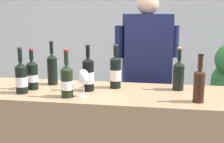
{
  "coord_description": "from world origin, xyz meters",
  "views": [
    {
      "loc": [
        0.5,
        -2.06,
        1.55
      ],
      "look_at": [
        0.17,
        0.0,
        1.11
      ],
      "focal_mm": 48.54,
      "sensor_mm": 36.0,
      "label": 1
    }
  ],
  "objects_px": {
    "wine_bottle_0": "(179,74)",
    "wine_glass": "(84,78)",
    "wine_bottle_3": "(67,81)",
    "wine_bottle_9": "(52,68)",
    "wine_bottle_2": "(88,74)",
    "wine_bottle_6": "(115,72)",
    "person_server": "(146,88)",
    "wine_bottle_5": "(21,78)",
    "wine_bottle_7": "(32,75)",
    "wine_bottle_1": "(199,84)"
  },
  "relations": [
    {
      "from": "wine_bottle_1",
      "to": "wine_bottle_3",
      "type": "distance_m",
      "value": 0.86
    },
    {
      "from": "wine_bottle_3",
      "to": "wine_bottle_6",
      "type": "xyz_separation_m",
      "value": [
        0.29,
        0.29,
        0.01
      ]
    },
    {
      "from": "wine_bottle_0",
      "to": "wine_bottle_7",
      "type": "relative_size",
      "value": 1.04
    },
    {
      "from": "wine_bottle_3",
      "to": "wine_bottle_0",
      "type": "bearing_deg",
      "value": 22.24
    },
    {
      "from": "wine_bottle_2",
      "to": "wine_bottle_9",
      "type": "bearing_deg",
      "value": 157.41
    },
    {
      "from": "wine_bottle_2",
      "to": "wine_bottle_3",
      "type": "xyz_separation_m",
      "value": [
        -0.1,
        -0.18,
        -0.01
      ]
    },
    {
      "from": "wine_bottle_2",
      "to": "person_server",
      "type": "bearing_deg",
      "value": 59.15
    },
    {
      "from": "wine_bottle_6",
      "to": "wine_glass",
      "type": "xyz_separation_m",
      "value": [
        -0.18,
        -0.26,
        0.01
      ]
    },
    {
      "from": "wine_bottle_0",
      "to": "wine_bottle_2",
      "type": "relative_size",
      "value": 0.94
    },
    {
      "from": "wine_bottle_6",
      "to": "person_server",
      "type": "distance_m",
      "value": 0.64
    },
    {
      "from": "wine_bottle_3",
      "to": "wine_bottle_6",
      "type": "height_order",
      "value": "wine_bottle_6"
    },
    {
      "from": "wine_bottle_3",
      "to": "person_server",
      "type": "xyz_separation_m",
      "value": [
        0.49,
        0.83,
        -0.25
      ]
    },
    {
      "from": "wine_bottle_9",
      "to": "wine_bottle_3",
      "type": "bearing_deg",
      "value": -55.28
    },
    {
      "from": "wine_bottle_2",
      "to": "wine_bottle_7",
      "type": "relative_size",
      "value": 1.11
    },
    {
      "from": "wine_bottle_6",
      "to": "wine_bottle_7",
      "type": "relative_size",
      "value": 1.09
    },
    {
      "from": "wine_bottle_3",
      "to": "wine_bottle_7",
      "type": "relative_size",
      "value": 1.07
    },
    {
      "from": "wine_bottle_7",
      "to": "person_server",
      "type": "height_order",
      "value": "person_server"
    },
    {
      "from": "wine_bottle_7",
      "to": "wine_bottle_9",
      "type": "bearing_deg",
      "value": 58.95
    },
    {
      "from": "wine_bottle_5",
      "to": "wine_bottle_1",
      "type": "bearing_deg",
      "value": -0.76
    },
    {
      "from": "wine_bottle_1",
      "to": "wine_glass",
      "type": "relative_size",
      "value": 1.65
    },
    {
      "from": "wine_bottle_3",
      "to": "wine_bottle_9",
      "type": "bearing_deg",
      "value": 124.72
    },
    {
      "from": "wine_bottle_2",
      "to": "wine_bottle_3",
      "type": "distance_m",
      "value": 0.21
    },
    {
      "from": "person_server",
      "to": "wine_bottle_9",
      "type": "bearing_deg",
      "value": -143.87
    },
    {
      "from": "wine_bottle_0",
      "to": "person_server",
      "type": "height_order",
      "value": "person_server"
    },
    {
      "from": "wine_bottle_3",
      "to": "wine_bottle_7",
      "type": "height_order",
      "value": "wine_bottle_3"
    },
    {
      "from": "person_server",
      "to": "wine_glass",
      "type": "bearing_deg",
      "value": -115.37
    },
    {
      "from": "wine_bottle_3",
      "to": "wine_bottle_1",
      "type": "bearing_deg",
      "value": 1.76
    },
    {
      "from": "wine_bottle_6",
      "to": "wine_glass",
      "type": "relative_size",
      "value": 1.74
    },
    {
      "from": "wine_bottle_0",
      "to": "wine_glass",
      "type": "relative_size",
      "value": 1.67
    },
    {
      "from": "wine_bottle_3",
      "to": "wine_glass",
      "type": "xyz_separation_m",
      "value": [
        0.11,
        0.03,
        0.02
      ]
    },
    {
      "from": "wine_bottle_3",
      "to": "wine_bottle_9",
      "type": "xyz_separation_m",
      "value": [
        -0.22,
        0.31,
        0.02
      ]
    },
    {
      "from": "wine_bottle_0",
      "to": "wine_bottle_1",
      "type": "distance_m",
      "value": 0.3
    },
    {
      "from": "wine_bottle_0",
      "to": "wine_bottle_9",
      "type": "bearing_deg",
      "value": 179.6
    },
    {
      "from": "wine_bottle_3",
      "to": "wine_bottle_5",
      "type": "distance_m",
      "value": 0.35
    },
    {
      "from": "wine_bottle_3",
      "to": "wine_bottle_5",
      "type": "xyz_separation_m",
      "value": [
        -0.34,
        0.04,
        -0.0
      ]
    },
    {
      "from": "wine_bottle_5",
      "to": "wine_bottle_6",
      "type": "distance_m",
      "value": 0.68
    },
    {
      "from": "wine_bottle_3",
      "to": "wine_glass",
      "type": "height_order",
      "value": "wine_bottle_3"
    },
    {
      "from": "wine_bottle_2",
      "to": "wine_glass",
      "type": "distance_m",
      "value": 0.16
    },
    {
      "from": "wine_bottle_3",
      "to": "wine_bottle_7",
      "type": "distance_m",
      "value": 0.35
    },
    {
      "from": "wine_bottle_2",
      "to": "wine_bottle_6",
      "type": "xyz_separation_m",
      "value": [
        0.18,
        0.11,
        0.0
      ]
    },
    {
      "from": "wine_bottle_0",
      "to": "wine_bottle_9",
      "type": "relative_size",
      "value": 0.93
    },
    {
      "from": "wine_bottle_6",
      "to": "wine_bottle_9",
      "type": "relative_size",
      "value": 0.97
    },
    {
      "from": "wine_glass",
      "to": "wine_bottle_0",
      "type": "bearing_deg",
      "value": 23.72
    },
    {
      "from": "wine_bottle_2",
      "to": "wine_bottle_9",
      "type": "xyz_separation_m",
      "value": [
        -0.32,
        0.13,
        0.01
      ]
    },
    {
      "from": "wine_bottle_0",
      "to": "wine_bottle_2",
      "type": "bearing_deg",
      "value": -168.94
    },
    {
      "from": "wine_bottle_9",
      "to": "person_server",
      "type": "height_order",
      "value": "person_server"
    },
    {
      "from": "wine_bottle_5",
      "to": "wine_bottle_7",
      "type": "relative_size",
      "value": 1.08
    },
    {
      "from": "wine_bottle_1",
      "to": "person_server",
      "type": "relative_size",
      "value": 0.19
    },
    {
      "from": "wine_bottle_0",
      "to": "wine_glass",
      "type": "xyz_separation_m",
      "value": [
        -0.64,
        -0.28,
        0.01
      ]
    },
    {
      "from": "wine_bottle_7",
      "to": "wine_bottle_0",
      "type": "bearing_deg",
      "value": 8.18
    }
  ]
}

